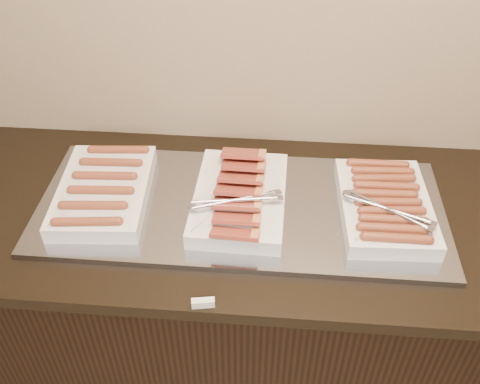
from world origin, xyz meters
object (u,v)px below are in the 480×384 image
(counter, at_px, (244,303))
(warming_tray, at_px, (241,207))
(dish_center, at_px, (239,197))
(dish_right, at_px, (385,205))
(dish_left, at_px, (104,190))

(counter, bearing_deg, warming_tray, 180.00)
(counter, xyz_separation_m, dish_center, (-0.02, -0.00, 0.50))
(warming_tray, xyz_separation_m, dish_center, (-0.00, -0.00, 0.04))
(counter, distance_m, warming_tray, 0.46)
(counter, relative_size, dish_right, 5.30)
(dish_center, bearing_deg, warming_tray, 48.67)
(dish_center, bearing_deg, dish_left, -179.24)
(counter, bearing_deg, dish_left, 180.00)
(warming_tray, distance_m, dish_center, 0.04)
(warming_tray, height_order, dish_left, dish_left)
(counter, height_order, dish_center, dish_center)
(dish_center, bearing_deg, dish_right, 1.24)
(counter, xyz_separation_m, dish_right, (0.41, -0.00, 0.50))
(dish_right, bearing_deg, dish_center, 177.51)
(warming_tray, bearing_deg, dish_left, 180.00)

